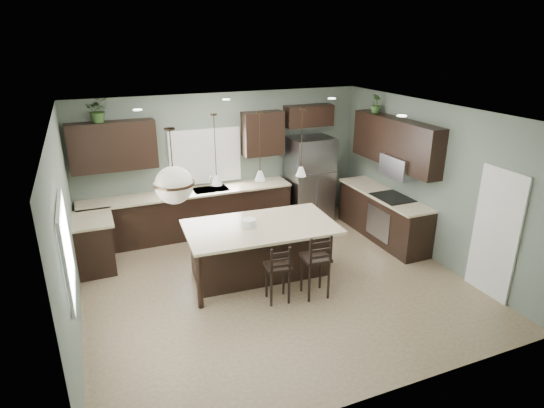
{
  "coord_description": "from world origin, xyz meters",
  "views": [
    {
      "loc": [
        -2.58,
        -6.07,
        3.87
      ],
      "look_at": [
        0.1,
        0.4,
        1.25
      ],
      "focal_mm": 30.0,
      "sensor_mm": 36.0,
      "label": 1
    }
  ],
  "objects_px": {
    "kitchen_island": "(261,251)",
    "bar_stool_center": "(278,273)",
    "refrigerator": "(310,179)",
    "bar_stool_right": "(315,264)",
    "serving_dish": "(249,223)",
    "plant_back_left": "(98,110)"
  },
  "relations": [
    {
      "from": "kitchen_island",
      "to": "bar_stool_center",
      "type": "height_order",
      "value": "bar_stool_center"
    },
    {
      "from": "refrigerator",
      "to": "bar_stool_right",
      "type": "height_order",
      "value": "refrigerator"
    },
    {
      "from": "serving_dish",
      "to": "bar_stool_center",
      "type": "relative_size",
      "value": 0.25
    },
    {
      "from": "serving_dish",
      "to": "bar_stool_center",
      "type": "height_order",
      "value": "serving_dish"
    },
    {
      "from": "kitchen_island",
      "to": "plant_back_left",
      "type": "relative_size",
      "value": 5.47
    },
    {
      "from": "refrigerator",
      "to": "serving_dish",
      "type": "xyz_separation_m",
      "value": [
        -2.1,
        -1.94,
        0.07
      ]
    },
    {
      "from": "refrigerator",
      "to": "serving_dish",
      "type": "distance_m",
      "value": 2.86
    },
    {
      "from": "refrigerator",
      "to": "bar_stool_center",
      "type": "xyz_separation_m",
      "value": [
        -1.94,
        -2.78,
        -0.44
      ]
    },
    {
      "from": "bar_stool_center",
      "to": "kitchen_island",
      "type": "bearing_deg",
      "value": 93.11
    },
    {
      "from": "serving_dish",
      "to": "plant_back_left",
      "type": "height_order",
      "value": "plant_back_left"
    },
    {
      "from": "refrigerator",
      "to": "plant_back_left",
      "type": "xyz_separation_m",
      "value": [
        -4.09,
        0.25,
        1.7
      ]
    },
    {
      "from": "refrigerator",
      "to": "bar_stool_right",
      "type": "relative_size",
      "value": 1.71
    },
    {
      "from": "kitchen_island",
      "to": "bar_stool_right",
      "type": "height_order",
      "value": "bar_stool_right"
    },
    {
      "from": "refrigerator",
      "to": "bar_stool_center",
      "type": "relative_size",
      "value": 1.91
    },
    {
      "from": "bar_stool_right",
      "to": "bar_stool_center",
      "type": "bearing_deg",
      "value": 176.87
    },
    {
      "from": "plant_back_left",
      "to": "kitchen_island",
      "type": "bearing_deg",
      "value": -45.16
    },
    {
      "from": "kitchen_island",
      "to": "serving_dish",
      "type": "height_order",
      "value": "serving_dish"
    },
    {
      "from": "refrigerator",
      "to": "plant_back_left",
      "type": "distance_m",
      "value": 4.44
    },
    {
      "from": "kitchen_island",
      "to": "bar_stool_right",
      "type": "relative_size",
      "value": 2.27
    },
    {
      "from": "kitchen_island",
      "to": "bar_stool_center",
      "type": "distance_m",
      "value": 0.83
    },
    {
      "from": "serving_dish",
      "to": "bar_stool_center",
      "type": "xyz_separation_m",
      "value": [
        0.15,
        -0.84,
        -0.51
      ]
    },
    {
      "from": "serving_dish",
      "to": "kitchen_island",
      "type": "bearing_deg",
      "value": -3.2
    }
  ]
}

